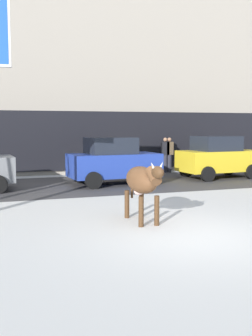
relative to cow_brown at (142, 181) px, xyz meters
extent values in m
plane|color=silver|center=(0.58, -1.59, -0.99)|extent=(120.00, 120.00, 0.00)
cube|color=#423F3F|center=(0.58, 6.60, -0.99)|extent=(60.00, 5.60, 0.01)
cube|color=#A39989|center=(0.58, 13.28, 5.51)|extent=(44.00, 6.00, 13.00)
cube|color=black|center=(0.58, 10.23, 0.61)|extent=(43.12, 0.10, 2.80)
ellipsoid|color=brown|center=(0.00, 0.07, 0.03)|extent=(0.61, 1.40, 0.64)
cylinder|color=#472D19|center=(0.20, -0.42, -0.64)|extent=(0.12, 0.12, 0.70)
cylinder|color=#472D19|center=(-0.19, -0.42, -0.64)|extent=(0.12, 0.12, 0.70)
cylinder|color=#472D19|center=(0.19, 0.56, -0.64)|extent=(0.12, 0.12, 0.70)
cylinder|color=#472D19|center=(-0.20, 0.56, -0.64)|extent=(0.12, 0.12, 0.70)
cylinder|color=brown|center=(0.00, -0.68, 0.21)|extent=(0.26, 0.48, 0.44)
ellipsoid|color=#472D19|center=(0.01, -0.90, 0.31)|extent=(0.24, 0.44, 0.28)
cone|color=beige|center=(0.12, -0.86, 0.47)|extent=(0.11, 0.06, 0.15)
cone|color=beige|center=(-0.10, -0.86, 0.47)|extent=(0.11, 0.06, 0.15)
cylinder|color=#472D19|center=(0.00, 0.74, -0.22)|extent=(0.06, 0.06, 0.60)
ellipsoid|color=beige|center=(0.00, 0.25, -0.27)|extent=(0.24, 0.28, 0.20)
cube|color=#233D9E|center=(1.26, 6.38, -0.22)|extent=(3.60, 1.92, 0.90)
cube|color=#1E232D|center=(1.11, 6.37, 0.55)|extent=(1.89, 1.61, 0.64)
cylinder|color=black|center=(2.34, 7.30, -0.67)|extent=(0.65, 0.26, 0.64)
cylinder|color=black|center=(2.45, 5.61, -0.67)|extent=(0.65, 0.26, 0.64)
cylinder|color=black|center=(0.07, 7.16, -0.67)|extent=(0.65, 0.26, 0.64)
cylinder|color=black|center=(0.18, 5.46, -0.67)|extent=(0.65, 0.26, 0.64)
cube|color=gold|center=(6.24, 6.81, -0.22)|extent=(3.60, 1.92, 0.90)
cube|color=#1E232D|center=(6.09, 6.80, 0.55)|extent=(1.89, 1.61, 0.64)
cylinder|color=black|center=(7.32, 7.73, -0.67)|extent=(0.65, 0.26, 0.64)
cylinder|color=black|center=(7.43, 6.03, -0.67)|extent=(0.65, 0.26, 0.64)
cylinder|color=black|center=(5.05, 7.58, -0.67)|extent=(0.65, 0.26, 0.64)
cylinder|color=black|center=(5.16, 5.89, -0.67)|extent=(0.65, 0.26, 0.64)
cylinder|color=#282833|center=(4.89, 9.54, -0.55)|extent=(0.24, 0.24, 0.88)
cube|color=#232328|center=(4.89, 9.54, 0.21)|extent=(0.36, 0.22, 0.64)
sphere|color=#9E7051|center=(4.89, 9.54, 0.64)|extent=(0.20, 0.20, 0.20)
cylinder|color=#282833|center=(8.70, 9.54, -0.55)|extent=(0.24, 0.24, 0.88)
cube|color=brown|center=(8.70, 9.54, 0.21)|extent=(0.36, 0.22, 0.64)
sphere|color=beige|center=(8.70, 9.54, 0.64)|extent=(0.20, 0.20, 0.20)
cylinder|color=#282833|center=(5.11, 9.54, -0.55)|extent=(0.24, 0.24, 0.88)
cube|color=brown|center=(5.11, 9.54, 0.21)|extent=(0.36, 0.22, 0.64)
sphere|color=#9E7051|center=(5.11, 9.54, 0.64)|extent=(0.20, 0.20, 0.20)
camera|label=1|loc=(-3.52, -9.10, 1.31)|focal=44.17mm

